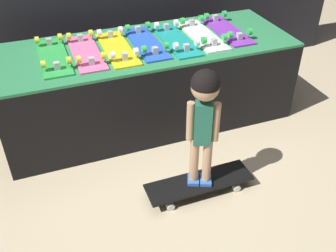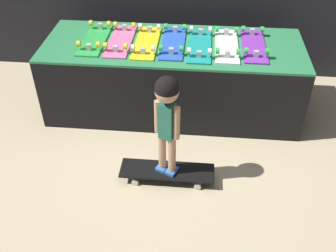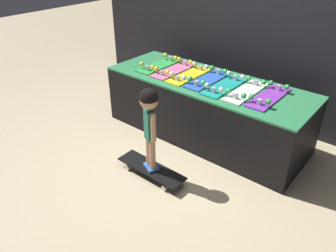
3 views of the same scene
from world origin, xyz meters
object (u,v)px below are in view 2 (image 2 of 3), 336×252
skateboard_yellow_on_rack (147,42)px  skateboard_blue_on_rack (173,42)px  skateboard_pink_on_rack (121,40)px  skateboard_teal_on_rack (200,45)px  skateboard_purple_on_rack (254,45)px  child (167,109)px  skateboard_on_floor (167,171)px  skateboard_white_on_rack (227,45)px  skateboard_green_on_rack (95,38)px

skateboard_yellow_on_rack → skateboard_blue_on_rack: bearing=4.5°
skateboard_pink_on_rack → skateboard_teal_on_rack: 0.70m
skateboard_purple_on_rack → child: size_ratio=0.77×
skateboard_on_floor → child: size_ratio=0.88×
skateboard_blue_on_rack → skateboard_teal_on_rack: bearing=-7.8°
skateboard_yellow_on_rack → skateboard_teal_on_rack: bearing=-1.7°
skateboard_blue_on_rack → skateboard_white_on_rack: same height
skateboard_yellow_on_rack → skateboard_blue_on_rack: size_ratio=1.00×
skateboard_white_on_rack → skateboard_purple_on_rack: size_ratio=1.00×
skateboard_yellow_on_rack → skateboard_purple_on_rack: (0.93, 0.03, 0.00)m
skateboard_pink_on_rack → skateboard_teal_on_rack: bearing=-2.3°
skateboard_pink_on_rack → skateboard_blue_on_rack: bearing=0.5°
skateboard_pink_on_rack → skateboard_purple_on_rack: bearing=0.9°
skateboard_white_on_rack → child: (-0.43, -0.96, -0.02)m
skateboard_on_floor → skateboard_blue_on_rack: bearing=92.2°
skateboard_purple_on_rack → child: 1.19m
skateboard_white_on_rack → skateboard_on_floor: 1.22m
child → skateboard_blue_on_rack: bearing=116.1°
skateboard_green_on_rack → skateboard_yellow_on_rack: (0.47, -0.02, 0.00)m
skateboard_green_on_rack → skateboard_pink_on_rack: (0.23, -0.01, 0.00)m
skateboard_blue_on_rack → skateboard_yellow_on_rack: bearing=-175.5°
child → skateboard_purple_on_rack: bearing=80.1°
skateboard_yellow_on_rack → skateboard_white_on_rack: bearing=0.4°
child → skateboard_pink_on_rack: bearing=141.3°
skateboard_blue_on_rack → skateboard_on_floor: (0.04, -0.98, -0.62)m
skateboard_on_floor → skateboard_teal_on_rack: bearing=78.3°
skateboard_teal_on_rack → skateboard_white_on_rack: same height
skateboard_white_on_rack → skateboard_purple_on_rack: 0.23m
skateboard_green_on_rack → skateboard_on_floor: bearing=-53.1°
skateboard_yellow_on_rack → skateboard_on_floor: skateboard_yellow_on_rack is taller
skateboard_purple_on_rack → child: child is taller
skateboard_teal_on_rack → child: size_ratio=0.77×
skateboard_teal_on_rack → skateboard_green_on_rack: bearing=177.7°
skateboard_green_on_rack → child: size_ratio=0.77×
skateboard_pink_on_rack → skateboard_on_floor: bearing=-62.6°
skateboard_teal_on_rack → child: (-0.20, -0.94, -0.02)m
skateboard_purple_on_rack → skateboard_on_floor: size_ratio=0.88×
skateboard_blue_on_rack → skateboard_purple_on_rack: same height
skateboard_blue_on_rack → skateboard_green_on_rack: bearing=179.5°
child → skateboard_on_floor: bearing=-156.1°
skateboard_green_on_rack → skateboard_white_on_rack: size_ratio=1.00×
skateboard_green_on_rack → child: (0.74, -0.98, -0.02)m
skateboard_teal_on_rack → child: bearing=-101.7°
skateboard_yellow_on_rack → child: 1.00m
skateboard_yellow_on_rack → skateboard_white_on_rack: size_ratio=1.00×
skateboard_white_on_rack → skateboard_purple_on_rack: same height
skateboard_pink_on_rack → skateboard_purple_on_rack: (1.17, 0.02, 0.00)m
skateboard_pink_on_rack → skateboard_yellow_on_rack: (0.23, -0.01, 0.00)m
skateboard_teal_on_rack → skateboard_purple_on_rack: bearing=5.6°
skateboard_teal_on_rack → skateboard_yellow_on_rack: bearing=178.3°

